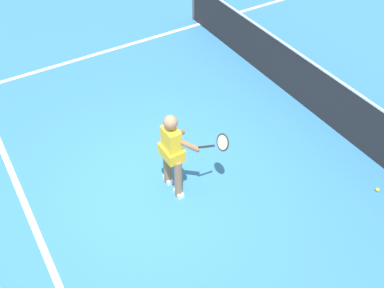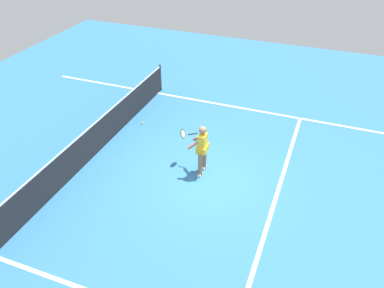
{
  "view_description": "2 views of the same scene",
  "coord_description": "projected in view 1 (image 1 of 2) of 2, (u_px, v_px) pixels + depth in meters",
  "views": [
    {
      "loc": [
        4.62,
        -2.06,
        5.61
      ],
      "look_at": [
        0.29,
        0.55,
        0.91
      ],
      "focal_mm": 41.39,
      "sensor_mm": 36.0,
      "label": 1
    },
    {
      "loc": [
        -8.37,
        -2.76,
        7.09
      ],
      "look_at": [
        -0.03,
        0.44,
        1.09
      ],
      "focal_mm": 36.71,
      "sensor_mm": 36.0,
      "label": 2
    }
  ],
  "objects": [
    {
      "name": "ground_plane",
      "position": [
        155.0,
        184.0,
        7.5
      ],
      "size": [
        23.98,
        23.98,
        0.0
      ],
      "primitive_type": "plane",
      "color": "teal"
    },
    {
      "name": "service_line_marking",
      "position": [
        38.0,
        235.0,
        6.73
      ],
      "size": [
        8.82,
        0.1,
        0.01
      ],
      "primitive_type": "cube",
      "color": "white",
      "rests_on": "ground"
    },
    {
      "name": "sideline_left_marking",
      "position": [
        67.0,
        63.0,
        10.26
      ],
      "size": [
        0.1,
        16.45,
        0.01
      ],
      "primitive_type": "cube",
      "color": "white",
      "rests_on": "ground"
    },
    {
      "name": "court_net",
      "position": [
        321.0,
        94.0,
        8.51
      ],
      "size": [
        9.5,
        0.08,
        1.12
      ],
      "color": "#4C4C51",
      "rests_on": "ground"
    },
    {
      "name": "tennis_player",
      "position": [
        174.0,
        151.0,
        6.87
      ],
      "size": [
        0.77,
        0.93,
        1.55
      ],
      "color": "#8C6647",
      "rests_on": "ground"
    },
    {
      "name": "tennis_ball_mid",
      "position": [
        378.0,
        190.0,
        7.37
      ],
      "size": [
        0.07,
        0.07,
        0.07
      ],
      "primitive_type": "sphere",
      "color": "#D1E533",
      "rests_on": "ground"
    }
  ]
}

